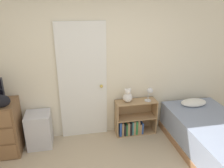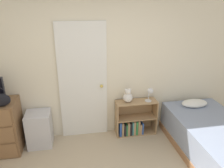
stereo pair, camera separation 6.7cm
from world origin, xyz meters
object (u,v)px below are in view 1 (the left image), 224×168
(storage_bin, at_px, (39,130))
(bed, at_px, (215,139))
(bookshelf, at_px, (133,121))
(teddy_bear, at_px, (128,96))
(handbag, at_px, (0,101))
(desk_lamp, at_px, (150,92))

(storage_bin, xyz_separation_m, bed, (2.77, -0.78, -0.03))
(bookshelf, bearing_deg, bed, -37.01)
(teddy_bear, height_order, bed, teddy_bear)
(bookshelf, bearing_deg, storage_bin, -178.22)
(bookshelf, xyz_separation_m, bed, (1.11, -0.83, 0.03))
(handbag, bearing_deg, bookshelf, 7.64)
(handbag, height_order, teddy_bear, handbag)
(bookshelf, bearing_deg, handbag, -172.36)
(teddy_bear, distance_m, bed, 1.56)
(storage_bin, xyz_separation_m, desk_lamp, (1.93, 0.01, 0.53))
(bookshelf, distance_m, bed, 1.39)
(teddy_bear, bearing_deg, desk_lamp, -5.93)
(teddy_bear, bearing_deg, bookshelf, -0.51)
(storage_bin, height_order, bookshelf, bookshelf)
(handbag, bearing_deg, storage_bin, 27.42)
(desk_lamp, bearing_deg, teddy_bear, 174.07)
(bed, bearing_deg, teddy_bear, 145.62)
(desk_lamp, bearing_deg, storage_bin, -179.64)
(storage_bin, distance_m, bed, 2.87)
(storage_bin, relative_size, bed, 0.31)
(storage_bin, distance_m, bookshelf, 1.66)
(storage_bin, height_order, desk_lamp, desk_lamp)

